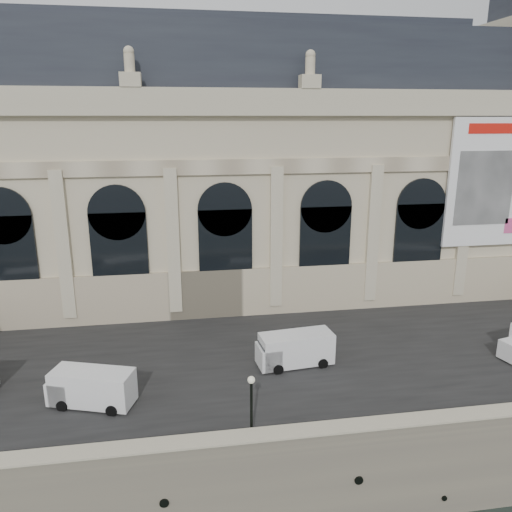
{
  "coord_description": "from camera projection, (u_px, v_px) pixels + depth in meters",
  "views": [
    {
      "loc": [
        -8.53,
        -24.9,
        25.53
      ],
      "look_at": [
        -0.97,
        22.0,
        12.22
      ],
      "focal_mm": 35.0,
      "sensor_mm": 36.0,
      "label": 1
    }
  ],
  "objects": [
    {
      "name": "van_b",
      "position": [
        88.0,
        387.0,
        34.73
      ],
      "size": [
        6.25,
        3.92,
        2.61
      ],
      "color": "white",
      "rests_on": "quay"
    },
    {
      "name": "quay",
      "position": [
        247.0,
        298.0,
        64.33
      ],
      "size": [
        160.0,
        70.0,
        6.0
      ],
      "primitive_type": "cube",
      "color": "gray",
      "rests_on": "ground"
    },
    {
      "name": "museum",
      "position": [
        198.0,
        171.0,
        54.97
      ],
      "size": [
        69.0,
        18.7,
        29.1
      ],
      "color": "beige",
      "rests_on": "quay"
    },
    {
      "name": "parapet",
      "position": [
        327.0,
        435.0,
        30.65
      ],
      "size": [
        160.0,
        1.4,
        1.21
      ],
      "color": "gray",
      "rests_on": "quay"
    },
    {
      "name": "street",
      "position": [
        281.0,
        348.0,
        43.55
      ],
      "size": [
        160.0,
        24.0,
        0.06
      ],
      "primitive_type": "cube",
      "color": "#2D2D2D",
      "rests_on": "quay"
    },
    {
      "name": "van_c",
      "position": [
        292.0,
        350.0,
        40.22
      ],
      "size": [
        6.31,
        3.02,
        2.72
      ],
      "color": "white",
      "rests_on": "quay"
    },
    {
      "name": "lamp_right",
      "position": [
        251.0,
        410.0,
        30.48
      ],
      "size": [
        0.46,
        0.46,
        4.51
      ],
      "color": "black",
      "rests_on": "quay"
    }
  ]
}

